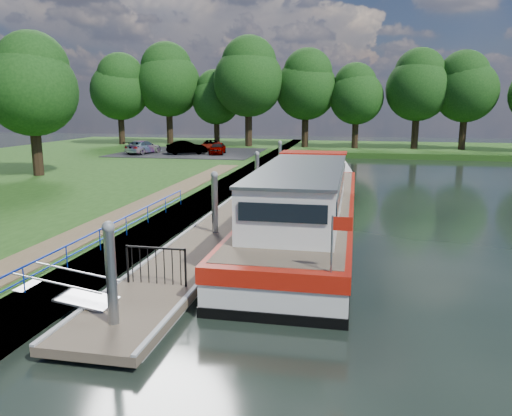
% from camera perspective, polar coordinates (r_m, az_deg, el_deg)
% --- Properties ---
extents(ground, '(160.00, 160.00, 0.00)m').
position_cam_1_polar(ground, '(13.47, -14.82, -13.26)').
color(ground, black).
rests_on(ground, ground).
extents(bank_edge, '(1.10, 90.00, 0.78)m').
position_cam_1_polar(bank_edge, '(27.65, -6.09, 0.79)').
color(bank_edge, '#473D2D').
rests_on(bank_edge, ground).
extents(far_bank, '(60.00, 18.00, 0.60)m').
position_cam_1_polar(far_bank, '(63.45, 17.11, 6.42)').
color(far_bank, '#1D4213').
rests_on(far_bank, ground).
extents(footpath, '(1.60, 40.00, 0.05)m').
position_cam_1_polar(footpath, '(21.91, -16.20, -1.40)').
color(footpath, brown).
rests_on(footpath, riverbank).
extents(carpark, '(14.00, 12.00, 0.06)m').
position_cam_1_polar(carpark, '(51.86, -7.51, 6.32)').
color(carpark, black).
rests_on(carpark, riverbank).
extents(blue_fence, '(0.04, 18.04, 0.72)m').
position_cam_1_polar(blue_fence, '(16.77, -19.07, -3.75)').
color(blue_fence, '#0C2DBF').
rests_on(blue_fence, riverbank).
extents(pontoon, '(2.50, 30.00, 0.56)m').
position_cam_1_polar(pontoon, '(25.14, -1.87, -0.73)').
color(pontoon, brown).
rests_on(pontoon, ground).
extents(mooring_piles, '(0.30, 27.30, 3.55)m').
position_cam_1_polar(mooring_piles, '(24.92, -1.88, 1.73)').
color(mooring_piles, gray).
rests_on(mooring_piles, ground).
extents(gangway, '(2.58, 1.00, 0.92)m').
position_cam_1_polar(gangway, '(14.49, -20.75, -9.15)').
color(gangway, '#A5A8AD').
rests_on(gangway, ground).
extents(gate_panel, '(1.85, 0.05, 1.15)m').
position_cam_1_polar(gate_panel, '(14.92, -11.36, -5.87)').
color(gate_panel, black).
rests_on(gate_panel, ground).
extents(barge, '(4.36, 21.15, 4.78)m').
position_cam_1_polar(barge, '(22.87, 6.03, 0.28)').
color(barge, black).
rests_on(barge, ground).
extents(horizon_trees, '(54.38, 10.03, 12.87)m').
position_cam_1_polar(horizon_trees, '(60.06, 4.48, 13.93)').
color(horizon_trees, '#332316').
rests_on(horizon_trees, ground).
extents(bank_tree_a, '(6.12, 6.12, 9.72)m').
position_cam_1_polar(bank_tree_a, '(37.79, -24.24, 12.88)').
color(bank_tree_a, '#332316').
rests_on(bank_tree_a, riverbank).
extents(car_a, '(1.79, 3.54, 1.16)m').
position_cam_1_polar(car_a, '(49.47, -4.41, 6.84)').
color(car_a, '#999999').
rests_on(car_a, carpark).
extents(car_b, '(4.14, 2.87, 1.29)m').
position_cam_1_polar(car_b, '(49.70, -7.93, 6.86)').
color(car_b, '#999999').
rests_on(car_b, carpark).
extents(car_c, '(2.62, 4.72, 1.29)m').
position_cam_1_polar(car_c, '(51.28, -12.78, 6.83)').
color(car_c, '#999999').
rests_on(car_c, carpark).
extents(car_d, '(2.48, 4.26, 1.11)m').
position_cam_1_polar(car_d, '(53.23, -5.25, 7.14)').
color(car_d, '#999999').
rests_on(car_d, carpark).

